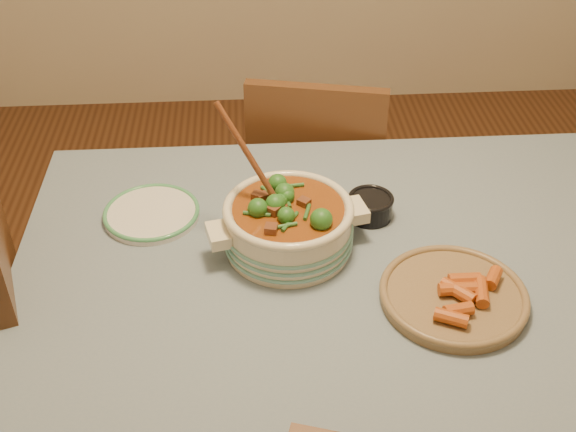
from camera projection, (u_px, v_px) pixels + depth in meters
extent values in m
cube|color=brown|center=(381.00, 273.00, 1.66)|extent=(1.60, 1.00, 0.05)
cube|color=slate|center=(382.00, 264.00, 1.65)|extent=(1.68, 1.08, 0.01)
cylinder|color=brown|center=(110.00, 282.00, 2.19)|extent=(0.07, 0.07, 0.70)
cylinder|color=beige|center=(288.00, 228.00, 1.66)|extent=(0.35, 0.35, 0.11)
torus|color=beige|center=(288.00, 208.00, 1.62)|extent=(0.30, 0.30, 0.02)
cube|color=beige|center=(355.00, 210.00, 1.68)|extent=(0.06, 0.09, 0.03)
cube|color=beige|center=(218.00, 235.00, 1.61)|extent=(0.06, 0.09, 0.03)
cylinder|color=brown|center=(288.00, 211.00, 1.63)|extent=(0.25, 0.25, 0.02)
cylinder|color=silver|center=(152.00, 214.00, 1.78)|extent=(0.27, 0.27, 0.02)
torus|color=#459760|center=(151.00, 212.00, 1.78)|extent=(0.24, 0.24, 0.01)
cylinder|color=black|center=(370.00, 207.00, 1.77)|extent=(0.14, 0.14, 0.05)
torus|color=black|center=(371.00, 198.00, 1.75)|extent=(0.11, 0.11, 0.01)
cylinder|color=black|center=(371.00, 202.00, 1.76)|extent=(0.09, 0.09, 0.01)
cylinder|color=olive|center=(453.00, 297.00, 1.54)|extent=(0.40, 0.40, 0.02)
torus|color=olive|center=(454.00, 293.00, 1.53)|extent=(0.32, 0.32, 0.02)
cube|color=#512C18|center=(320.00, 180.00, 2.47)|extent=(0.50, 0.50, 0.04)
cube|color=#512C18|center=(315.00, 153.00, 2.18)|extent=(0.42, 0.13, 0.45)
cylinder|color=#512C18|center=(371.00, 207.00, 2.72)|extent=(0.04, 0.04, 0.45)
cylinder|color=#512C18|center=(278.00, 198.00, 2.76)|extent=(0.04, 0.04, 0.45)
cylinder|color=#512C18|center=(365.00, 268.00, 2.44)|extent=(0.04, 0.04, 0.45)
cylinder|color=#512C18|center=(261.00, 258.00, 2.48)|extent=(0.04, 0.04, 0.45)
cube|color=#512C18|center=(5.00, 277.00, 1.67)|extent=(0.18, 0.43, 0.47)
cylinder|color=#512C18|center=(35.00, 360.00, 2.09)|extent=(0.04, 0.04, 0.47)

